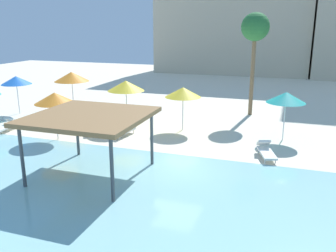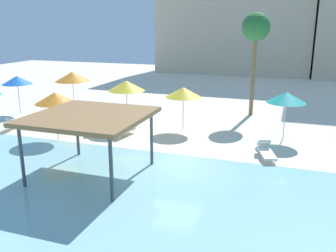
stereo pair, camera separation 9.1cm
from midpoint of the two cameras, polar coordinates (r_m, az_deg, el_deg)
ground_plane at (r=16.53m, az=0.42°, el=-6.38°), size 80.00×80.00×0.00m
lagoon_water at (r=12.16m, az=-7.71°, el=-15.05°), size 44.00×13.50×0.04m
shade_pavilion at (r=15.16m, az=-12.29°, el=1.24°), size 4.56×4.56×2.68m
beach_umbrella_yellow_0 at (r=21.62m, az=2.25°, el=5.32°), size 2.15×2.15×2.63m
beach_umbrella_teal_1 at (r=20.68m, az=17.93°, el=4.28°), size 2.10×2.10×2.69m
beach_umbrella_yellow_3 at (r=22.38m, az=-6.74°, el=6.29°), size 2.26×2.26×2.92m
beach_umbrella_blue_4 at (r=27.97m, az=-22.82°, el=6.63°), size 2.10×2.10×2.70m
beach_umbrella_orange_6 at (r=20.69m, az=-17.48°, el=4.21°), size 2.19×2.19×2.66m
beach_umbrella_orange_7 at (r=26.96m, az=-14.99°, el=7.49°), size 2.45×2.45×2.96m
lounge_chair_0 at (r=18.18m, az=14.99°, el=-3.74°), size 1.13×1.99×0.74m
lounge_chair_1 at (r=24.97m, az=-6.08°, el=1.97°), size 1.47×1.94×0.74m
lounge_chair_2 at (r=23.87m, az=-24.23°, el=0.01°), size 0.80×1.95×0.74m
lounge_chair_4 at (r=21.15m, az=-6.89°, el=-0.58°), size 0.88×1.97×0.74m
lounge_chair_5 at (r=22.10m, az=-12.11°, el=-0.11°), size 1.53×1.92×0.74m
palm_tree_1 at (r=25.83m, az=13.41°, el=14.47°), size 1.90×1.90×7.00m
hotel_block_0 at (r=50.63m, az=10.31°, el=16.85°), size 19.37×9.08×14.96m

